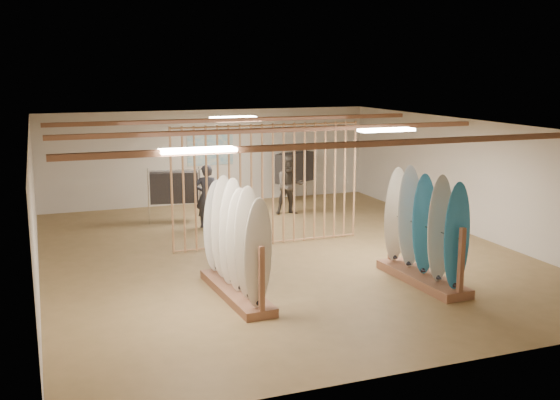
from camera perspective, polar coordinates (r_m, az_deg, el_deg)
name	(u,v)px	position (r m, az deg, el deg)	size (l,w,h in m)	color
floor	(280,253)	(14.47, 0.00, -4.66)	(12.00, 12.00, 0.00)	olive
ceiling	(280,126)	(13.96, 0.00, 6.45)	(12.00, 12.00, 0.00)	gray
wall_back	(210,157)	(19.81, -6.10, 3.77)	(12.00, 12.00, 0.00)	beige
wall_front	(439,269)	(8.93, 13.68, -5.85)	(12.00, 12.00, 0.00)	beige
wall_left	(34,208)	(13.28, -20.65, -0.64)	(12.00, 12.00, 0.00)	beige
wall_right	(473,178)	(16.55, 16.45, 1.87)	(12.00, 12.00, 0.00)	beige
ceiling_slats	(280,130)	(13.96, 0.00, 6.13)	(9.50, 6.12, 0.10)	#925E42
light_panels	(280,129)	(13.96, 0.00, 6.21)	(1.20, 0.35, 0.06)	white
bamboo_partition	(268,185)	(14.88, -1.08, 1.32)	(4.45, 0.05, 2.78)	tan
poster	(210,150)	(19.76, -6.10, 4.34)	(1.40, 0.03, 0.90)	#368BBE
rack_left	(236,258)	(11.65, -3.88, -5.09)	(0.71, 2.57, 2.05)	#925E42
rack_right	(423,244)	(12.63, 12.39, -3.80)	(0.72, 2.33, 2.20)	#925E42
clothing_rack_a	(174,187)	(17.40, -9.21, 1.09)	(1.32, 0.55, 1.44)	silver
clothing_rack_b	(295,167)	(20.07, 1.32, 2.86)	(1.40, 0.90, 1.58)	silver
shopper_a	(207,192)	(16.73, -6.41, 0.71)	(0.67, 0.46, 1.85)	#2B2C34
shopper_b	(290,182)	(18.13, 0.83, 1.62)	(0.89, 0.70, 1.85)	#3B352E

